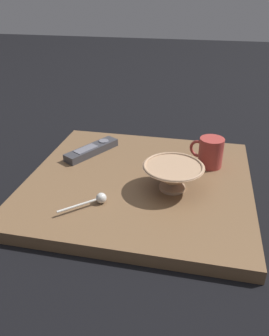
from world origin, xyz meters
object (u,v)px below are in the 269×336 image
object	(u,v)px
coffee_mug	(210,152)
tv_remote_near	(92,150)
teaspoon	(98,199)
cereal_bowl	(173,175)

from	to	relation	value
coffee_mug	tv_remote_near	xyz separation A→B (m)	(-0.01, -0.37, -0.03)
teaspoon	tv_remote_near	bearing A→B (deg)	-158.78
cereal_bowl	tv_remote_near	distance (m)	0.33
cereal_bowl	teaspoon	distance (m)	0.21
teaspoon	cereal_bowl	bearing A→B (deg)	122.42
cereal_bowl	coffee_mug	bearing A→B (deg)	148.67
cereal_bowl	teaspoon	xyz separation A→B (m)	(0.11, -0.18, -0.03)
cereal_bowl	teaspoon	size ratio (longest dim) A/B	1.63
cereal_bowl	coffee_mug	distance (m)	0.18
coffee_mug	teaspoon	world-z (taller)	coffee_mug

